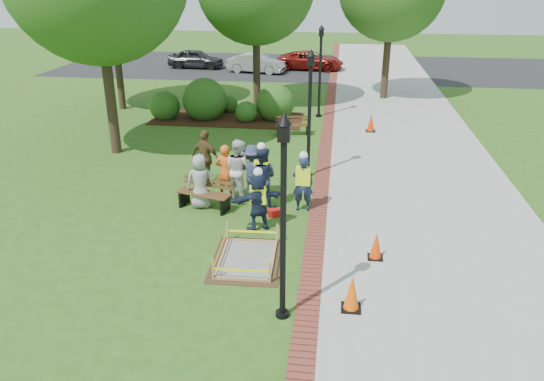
# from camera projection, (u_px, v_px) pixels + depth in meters

# --- Properties ---
(ground) EXTENTS (100.00, 100.00, 0.00)m
(ground) POSITION_uv_depth(u_px,v_px,m) (247.00, 243.00, 13.74)
(ground) COLOR #285116
(ground) RESTS_ON ground
(sidewalk) EXTENTS (6.00, 60.00, 0.02)m
(sidewalk) POSITION_uv_depth(u_px,v_px,m) (404.00, 137.00, 22.30)
(sidewalk) COLOR #9E9E99
(sidewalk) RESTS_ON ground
(brick_edging) EXTENTS (0.50, 60.00, 0.03)m
(brick_edging) POSITION_uv_depth(u_px,v_px,m) (327.00, 134.00, 22.68)
(brick_edging) COLOR maroon
(brick_edging) RESTS_ON ground
(mulch_bed) EXTENTS (7.00, 3.00, 0.05)m
(mulch_bed) POSITION_uv_depth(u_px,v_px,m) (228.00, 119.00, 25.06)
(mulch_bed) COLOR #381E0F
(mulch_bed) RESTS_ON ground
(parking_lot) EXTENTS (36.00, 12.00, 0.01)m
(parking_lot) POSITION_uv_depth(u_px,v_px,m) (310.00, 67.00, 38.44)
(parking_lot) COLOR black
(parking_lot) RESTS_ON ground
(wet_concrete_pad) EXTENTS (1.77, 2.35, 0.55)m
(wet_concrete_pad) POSITION_uv_depth(u_px,v_px,m) (247.00, 252.00, 12.82)
(wet_concrete_pad) COLOR #47331E
(wet_concrete_pad) RESTS_ON ground
(bench_near) EXTENTS (1.68, 0.94, 0.86)m
(bench_near) POSITION_uv_depth(u_px,v_px,m) (204.00, 200.00, 15.60)
(bench_near) COLOR #55361D
(bench_near) RESTS_ON ground
(bench_far) EXTENTS (1.51, 0.73, 0.78)m
(bench_far) POSITION_uv_depth(u_px,v_px,m) (292.00, 129.00, 22.57)
(bench_far) COLOR #4D2E1A
(bench_far) RESTS_ON ground
(cone_front) EXTENTS (0.41, 0.41, 0.81)m
(cone_front) POSITION_uv_depth(u_px,v_px,m) (352.00, 294.00, 10.90)
(cone_front) COLOR black
(cone_front) RESTS_ON ground
(cone_back) EXTENTS (0.37, 0.37, 0.72)m
(cone_back) POSITION_uv_depth(u_px,v_px,m) (376.00, 246.00, 12.86)
(cone_back) COLOR black
(cone_back) RESTS_ON ground
(cone_far) EXTENTS (0.41, 0.41, 0.80)m
(cone_far) POSITION_uv_depth(u_px,v_px,m) (371.00, 123.00, 22.96)
(cone_far) COLOR black
(cone_far) RESTS_ON ground
(toolbox) EXTENTS (0.46, 0.32, 0.21)m
(toolbox) POSITION_uv_depth(u_px,v_px,m) (275.00, 213.00, 15.19)
(toolbox) COLOR red
(toolbox) RESTS_ON ground
(lamp_near) EXTENTS (0.28, 0.28, 4.26)m
(lamp_near) POSITION_uv_depth(u_px,v_px,m) (283.00, 205.00, 9.89)
(lamp_near) COLOR black
(lamp_near) RESTS_ON ground
(lamp_mid) EXTENTS (0.28, 0.28, 4.26)m
(lamp_mid) POSITION_uv_depth(u_px,v_px,m) (310.00, 105.00, 17.21)
(lamp_mid) COLOR black
(lamp_mid) RESTS_ON ground
(lamp_far) EXTENTS (0.28, 0.28, 4.26)m
(lamp_far) POSITION_uv_depth(u_px,v_px,m) (320.00, 64.00, 24.53)
(lamp_far) COLOR black
(lamp_far) RESTS_ON ground
(shrub_a) EXTENTS (1.42, 1.42, 1.42)m
(shrub_a) POSITION_uv_depth(u_px,v_px,m) (166.00, 119.00, 25.11)
(shrub_a) COLOR #1F4D16
(shrub_a) RESTS_ON ground
(shrub_b) EXTENTS (2.05, 2.05, 2.05)m
(shrub_b) POSITION_uv_depth(u_px,v_px,m) (206.00, 118.00, 25.22)
(shrub_b) COLOR #1F4D16
(shrub_b) RESTS_ON ground
(shrub_c) EXTENTS (1.03, 1.03, 1.03)m
(shrub_c) POSITION_uv_depth(u_px,v_px,m) (247.00, 122.00, 24.66)
(shrub_c) COLOR #1F4D16
(shrub_c) RESTS_ON ground
(shrub_d) EXTENTS (1.80, 1.80, 1.80)m
(shrub_d) POSITION_uv_depth(u_px,v_px,m) (275.00, 119.00, 25.03)
(shrub_d) COLOR #1F4D16
(shrub_d) RESTS_ON ground
(shrub_e) EXTENTS (0.89, 0.89, 0.89)m
(shrub_e) POSITION_uv_depth(u_px,v_px,m) (229.00, 112.00, 26.26)
(shrub_e) COLOR #1F4D16
(shrub_e) RESTS_ON ground
(casual_person_a) EXTENTS (0.58, 0.43, 1.64)m
(casual_person_a) POSITION_uv_depth(u_px,v_px,m) (200.00, 181.00, 15.49)
(casual_person_a) COLOR #969696
(casual_person_a) RESTS_ON ground
(casual_person_b) EXTENTS (0.55, 0.36, 1.72)m
(casual_person_b) POSITION_uv_depth(u_px,v_px,m) (225.00, 172.00, 16.12)
(casual_person_b) COLOR orange
(casual_person_b) RESTS_ON ground
(casual_person_c) EXTENTS (0.71, 0.66, 1.87)m
(casual_person_c) POSITION_uv_depth(u_px,v_px,m) (238.00, 169.00, 16.09)
(casual_person_c) COLOR silver
(casual_person_c) RESTS_ON ground
(casual_person_d) EXTENTS (0.69, 0.59, 1.83)m
(casual_person_d) POSITION_uv_depth(u_px,v_px,m) (206.00, 158.00, 17.13)
(casual_person_d) COLOR brown
(casual_person_d) RESTS_ON ground
(casual_person_e) EXTENTS (0.56, 0.37, 1.71)m
(casual_person_e) POSITION_uv_depth(u_px,v_px,m) (252.00, 172.00, 16.11)
(casual_person_e) COLOR #303254
(casual_person_e) RESTS_ON ground
(hivis_worker_a) EXTENTS (0.62, 0.55, 1.79)m
(hivis_worker_a) POSITION_uv_depth(u_px,v_px,m) (258.00, 199.00, 14.12)
(hivis_worker_a) COLOR #1C2B4A
(hivis_worker_a) RESTS_ON ground
(hivis_worker_b) EXTENTS (0.57, 0.40, 1.81)m
(hivis_worker_b) POSITION_uv_depth(u_px,v_px,m) (303.00, 181.00, 15.27)
(hivis_worker_b) COLOR #1C314A
(hivis_worker_b) RESTS_ON ground
(hivis_worker_c) EXTENTS (0.64, 0.45, 2.03)m
(hivis_worker_c) POSITION_uv_depth(u_px,v_px,m) (262.00, 176.00, 15.39)
(hivis_worker_c) COLOR #161D3B
(hivis_worker_c) RESTS_ON ground
(parked_car_a) EXTENTS (2.18, 4.57, 1.46)m
(parked_car_a) POSITION_uv_depth(u_px,v_px,m) (197.00, 68.00, 37.96)
(parked_car_a) COLOR #272729
(parked_car_a) RESTS_ON ground
(parked_car_b) EXTENTS (2.63, 4.56, 1.40)m
(parked_car_b) POSITION_uv_depth(u_px,v_px,m) (257.00, 73.00, 36.26)
(parked_car_b) COLOR #A5A5AA
(parked_car_b) RESTS_ON ground
(parked_car_c) EXTENTS (2.17, 4.39, 1.39)m
(parked_car_c) POSITION_uv_depth(u_px,v_px,m) (310.00, 70.00, 37.42)
(parked_car_c) COLOR maroon
(parked_car_c) RESTS_ON ground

